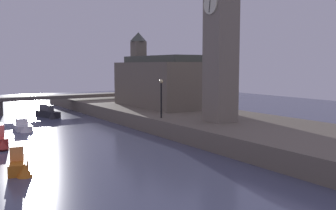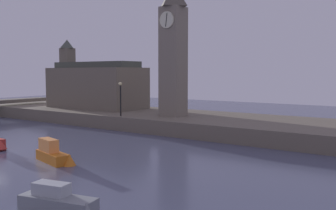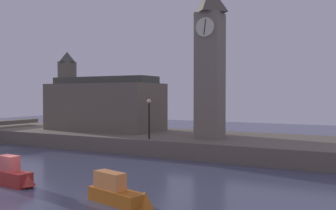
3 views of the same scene
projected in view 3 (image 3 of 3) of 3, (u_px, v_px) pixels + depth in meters
ground_plane at (10, 189)px, 22.75m from camera, size 120.00×120.00×0.00m
far_embankment at (168, 141)px, 40.34m from camera, size 70.00×12.00×1.50m
clock_tower at (210, 60)px, 36.23m from camera, size 2.57×2.60×14.42m
parliament_hall at (103, 104)px, 45.18m from camera, size 13.44×6.48×9.49m
streetlamp at (149, 114)px, 35.62m from camera, size 0.36×0.36×3.73m
boat_patrol_orange at (119, 193)px, 19.68m from camera, size 4.13×1.88×1.66m
boat_dinghy_red at (14, 175)px, 23.58m from camera, size 3.21×1.20×1.85m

